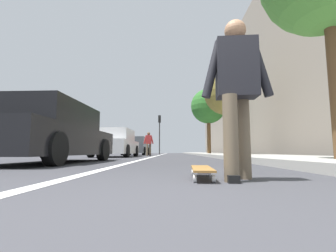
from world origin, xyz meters
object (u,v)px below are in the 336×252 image
(street_tree_mid, at_px, (226,93))
(parked_car_mid, at_px, (116,144))
(parked_car_near, at_px, (51,134))
(street_tree_far, at_px, (208,106))
(skateboard, at_px, (202,170))
(pedestrian_distant, at_px, (149,142))
(skater_person, at_px, (236,86))
(parked_car_far, at_px, (136,146))
(traffic_light, at_px, (160,127))

(street_tree_mid, bearing_deg, parked_car_mid, 93.70)
(parked_car_near, xyz_separation_m, street_tree_far, (13.85, -6.13, 3.39))
(skateboard, distance_m, pedestrian_distant, 13.86)
(skater_person, xyz_separation_m, street_tree_far, (17.42, -2.37, 3.18))
(parked_car_far, height_order, street_tree_mid, street_tree_mid)
(skateboard, height_order, pedestrian_distant, pedestrian_distant)
(street_tree_far, bearing_deg, parked_car_near, 156.11)
(pedestrian_distant, bearing_deg, street_tree_mid, -123.48)
(pedestrian_distant, bearing_deg, skater_person, -170.42)
(street_tree_mid, bearing_deg, street_tree_far, 0.00)
(skater_person, distance_m, parked_car_far, 17.56)
(parked_car_near, bearing_deg, skater_person, -133.54)
(street_tree_mid, bearing_deg, parked_car_far, 43.40)
(traffic_light, xyz_separation_m, pedestrian_distant, (-9.54, 0.20, -2.03))
(street_tree_far, bearing_deg, skateboard, 171.06)
(skater_person, bearing_deg, traffic_light, 5.23)
(parked_car_near, height_order, parked_car_mid, parked_car_near)
(skateboard, distance_m, street_tree_mid, 11.46)
(parked_car_near, xyz_separation_m, pedestrian_distant, (10.27, -1.42, 0.21))
(skateboard, bearing_deg, street_tree_mid, -14.41)
(skateboard, bearing_deg, parked_car_mid, 18.53)
(traffic_light, xyz_separation_m, street_tree_mid, (-12.66, -4.51, 0.60))
(skateboard, height_order, street_tree_mid, street_tree_mid)
(parked_car_far, bearing_deg, pedestrian_distant, -157.49)
(traffic_light, height_order, pedestrian_distant, traffic_light)
(traffic_light, bearing_deg, parked_car_mid, 172.94)
(traffic_light, relative_size, pedestrian_distant, 2.63)
(skater_person, relative_size, street_tree_far, 0.29)
(parked_car_mid, height_order, pedestrian_distant, pedestrian_distant)
(skateboard, height_order, parked_car_mid, parked_car_mid)
(skater_person, relative_size, pedestrian_distant, 1.01)
(skater_person, distance_m, parked_car_mid, 10.99)
(skater_person, distance_m, street_tree_far, 17.87)
(skater_person, bearing_deg, parked_car_near, 46.46)
(skater_person, xyz_separation_m, parked_car_far, (17.16, 3.71, -0.23))
(parked_car_mid, height_order, traffic_light, traffic_light)
(parked_car_far, xyz_separation_m, traffic_light, (6.22, -1.57, 2.26))
(parked_car_far, xyz_separation_m, pedestrian_distant, (-3.32, -1.38, 0.22))
(traffic_light, bearing_deg, skater_person, -174.77)
(parked_car_mid, distance_m, parked_car_far, 6.83)
(skater_person, height_order, street_tree_far, street_tree_far)
(skater_person, xyz_separation_m, parked_car_near, (3.57, 3.76, -0.21))
(parked_car_near, relative_size, pedestrian_distant, 2.84)
(skateboard, distance_m, parked_car_mid, 10.75)
(skateboard, xyz_separation_m, pedestrian_distant, (13.69, 1.99, 0.84))
(parked_car_mid, relative_size, street_tree_mid, 0.89)
(skateboard, distance_m, skater_person, 0.92)
(parked_car_far, bearing_deg, skater_person, -167.79)
(skateboard, xyz_separation_m, street_tree_far, (17.27, -2.72, 4.02))
(parked_car_far, bearing_deg, street_tree_mid, -136.60)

